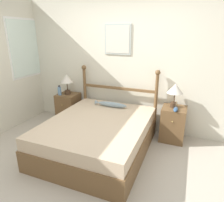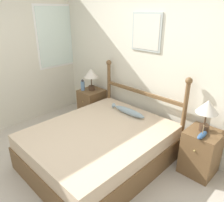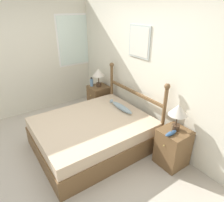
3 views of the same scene
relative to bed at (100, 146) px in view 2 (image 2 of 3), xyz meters
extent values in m
plane|color=#B7AD9E|center=(0.08, -0.64, -0.27)|extent=(16.00, 16.00, 0.00)
cube|color=beige|center=(0.08, 1.09, 1.01)|extent=(6.40, 0.06, 2.55)
cube|color=#ADB7B2|center=(-0.06, 1.05, 1.50)|extent=(0.53, 0.02, 0.56)
cube|color=beige|center=(-0.06, 1.03, 1.50)|extent=(0.47, 0.01, 0.50)
cube|color=white|center=(-2.02, 0.74, 1.30)|extent=(0.01, 0.96, 1.22)
cube|color=silver|center=(-2.01, 0.74, 1.30)|extent=(0.01, 0.88, 1.14)
cube|color=brown|center=(0.00, 0.00, -0.10)|extent=(1.57, 1.93, 0.34)
cube|color=#CCB293|center=(0.00, 0.00, 0.17)|extent=(1.53, 1.89, 0.20)
cylinder|color=brown|center=(-0.76, 0.94, 0.32)|extent=(0.06, 0.06, 1.16)
sphere|color=brown|center=(-0.76, 0.94, 0.94)|extent=(0.10, 0.10, 0.10)
cylinder|color=brown|center=(0.76, 0.94, 0.32)|extent=(0.06, 0.06, 1.16)
sphere|color=brown|center=(0.76, 0.94, 0.94)|extent=(0.10, 0.10, 0.10)
cube|color=brown|center=(0.00, 0.94, 0.57)|extent=(1.51, 0.04, 0.05)
cube|color=brown|center=(-1.11, 0.81, 0.05)|extent=(0.42, 0.43, 0.63)
sphere|color=tan|center=(-1.11, 0.58, 0.18)|extent=(0.02, 0.02, 0.02)
cube|color=brown|center=(1.11, 0.81, 0.05)|extent=(0.42, 0.43, 0.63)
sphere|color=tan|center=(1.11, 0.58, 0.18)|extent=(0.02, 0.02, 0.02)
cylinder|color=#422D1E|center=(-1.11, 0.82, 0.40)|extent=(0.12, 0.12, 0.09)
cylinder|color=#422D1E|center=(-1.11, 0.82, 0.53)|extent=(0.02, 0.02, 0.18)
cone|color=beige|center=(-1.11, 0.82, 0.70)|extent=(0.28, 0.28, 0.17)
cylinder|color=#422D1E|center=(1.09, 0.83, 0.40)|extent=(0.12, 0.12, 0.09)
cylinder|color=#422D1E|center=(1.09, 0.83, 0.53)|extent=(0.02, 0.02, 0.18)
cone|color=beige|center=(1.09, 0.83, 0.70)|extent=(0.28, 0.28, 0.17)
cylinder|color=#668CB2|center=(-1.23, 0.70, 0.45)|extent=(0.08, 0.08, 0.17)
sphere|color=#333338|center=(-1.23, 0.70, 0.55)|extent=(0.05, 0.05, 0.05)
ellipsoid|color=#335684|center=(1.14, 0.67, 0.39)|extent=(0.07, 0.23, 0.05)
cylinder|color=#997F56|center=(1.14, 0.67, 0.47)|extent=(0.01, 0.01, 0.12)
ellipsoid|color=#8499A3|center=(-0.02, 0.66, 0.32)|extent=(0.58, 0.11, 0.10)
cone|color=#8499A3|center=(-0.33, 0.66, 0.32)|extent=(0.06, 0.09, 0.09)
camera|label=1|loc=(1.32, -2.66, 1.61)|focal=32.00mm
camera|label=2|loc=(1.97, -1.75, 1.82)|focal=35.00mm
camera|label=3|loc=(2.63, -1.43, 2.08)|focal=32.00mm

